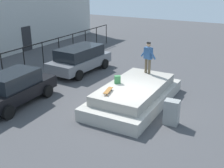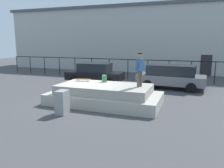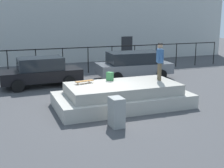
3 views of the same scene
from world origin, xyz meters
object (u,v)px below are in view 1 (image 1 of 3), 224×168
Objects in this scene: backpack at (117,80)px; car_black_sedan_near at (14,88)px; skateboarder at (148,56)px; car_grey_hatchback_mid at (80,58)px; utility_box at (172,112)px; skateboard at (108,90)px.

car_black_sedan_near is at bearing 174.26° from backpack.
skateboarder reaches higher than car_grey_hatchback_mid.
backpack is 0.09× the size of car_black_sedan_near.
car_black_sedan_near is 7.41m from utility_box.
skateboarder is at bearing 35.27° from utility_box.
car_black_sedan_near is (-2.48, 4.25, -0.38)m from backpack.
car_grey_hatchback_mid is (3.19, 4.40, -0.32)m from backpack.
backpack is (1.23, 0.19, 0.09)m from skateboard.
utility_box is (1.64, -7.22, -0.29)m from car_black_sedan_near.
utility_box is at bearing -118.64° from car_grey_hatchback_mid.
backpack is 0.36× the size of utility_box.
skateboarder is 3.49m from skateboard.
utility_box is at bearing -77.17° from car_black_sedan_near.
car_grey_hatchback_mid reaches higher than utility_box.
skateboard is at bearing 171.78° from skateboarder.
skateboard is 2.24× the size of backpack.
skateboarder is 4.34× the size of backpack.
skateboarder is 1.55× the size of utility_box.
car_black_sedan_near is at bearing -178.45° from car_grey_hatchback_mid.
car_grey_hatchback_mid is (4.42, 4.59, -0.23)m from skateboard.
backpack is at bearing -59.70° from car_black_sedan_near.
car_grey_hatchback_mid is at bearing 46.09° from skateboard.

